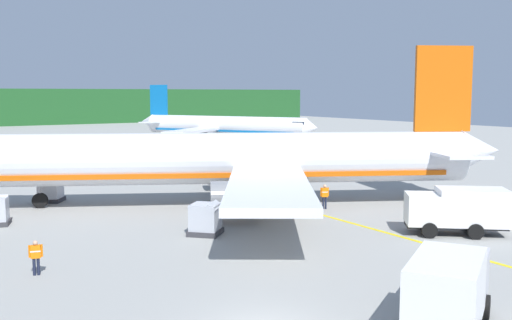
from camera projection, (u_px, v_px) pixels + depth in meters
The scene contains 10 objects.
ground at pixel (12, 174), 60.92m from camera, with size 240.00×320.00×0.20m, color #999993.
airliner_foreground at pixel (235, 160), 43.56m from camera, with size 38.65×32.65×11.90m.
airliner_mid_apron at pixel (222, 126), 99.88m from camera, with size 26.28×30.96×9.84m.
service_truck_baggage at pixel (449, 288), 20.23m from camera, with size 6.28×5.06×2.86m.
service_truck_catering at pixel (457, 209), 34.40m from camera, with size 5.85×5.32×2.76m.
cargo_container_near at pixel (206, 219), 34.44m from camera, with size 2.54×2.54×1.97m.
cargo_container_far at pixel (51, 189), 44.90m from camera, with size 2.43×2.43×2.04m.
crew_marshaller at pixel (325, 194), 42.04m from camera, with size 0.58×0.39×1.79m.
crew_loader_left at pixel (36, 255), 26.71m from camera, with size 0.61×0.34×1.63m.
apron_guide_line at pixel (306, 210), 41.60m from camera, with size 0.30×60.00×0.01m, color yellow.
Camera 1 is at (-10.86, -16.64, 8.30)m, focal length 40.99 mm.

